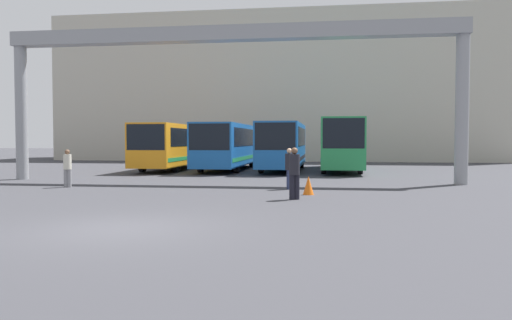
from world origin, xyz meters
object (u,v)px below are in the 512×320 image
pedestrian_mid_right (294,172)px  pedestrian_far_center (289,167)px  bus_slot_2 (283,143)px  pedestrian_near_center (67,167)px  bus_slot_3 (341,142)px  traffic_cone (308,185)px  bus_slot_0 (173,144)px  bus_slot_1 (228,144)px

pedestrian_mid_right → pedestrian_far_center: 3.53m
bus_slot_2 → pedestrian_near_center: (-8.18, -13.11, -0.93)m
bus_slot_3 → pedestrian_far_center: 13.00m
pedestrian_mid_right → traffic_cone: 1.72m
bus_slot_0 → pedestrian_far_center: bus_slot_0 is taller
pedestrian_mid_right → pedestrian_near_center: bearing=139.5°
bus_slot_1 → traffic_cone: (5.95, -14.83, -1.42)m
bus_slot_2 → traffic_cone: 14.83m
pedestrian_far_center → pedestrian_near_center: pedestrian_far_center is taller
bus_slot_2 → bus_slot_3: size_ratio=0.99×
bus_slot_3 → bus_slot_0: bearing=-179.1°
pedestrian_far_center → traffic_cone: size_ratio=2.44×
bus_slot_3 → traffic_cone: bearing=-96.2°
bus_slot_2 → bus_slot_1: bearing=176.5°
bus_slot_2 → bus_slot_3: 3.77m
bus_slot_0 → pedestrian_mid_right: 18.57m
bus_slot_1 → traffic_cone: 16.04m
bus_slot_1 → pedestrian_mid_right: bearing=-71.4°
bus_slot_3 → pedestrian_far_center: bus_slot_3 is taller
bus_slot_1 → pedestrian_mid_right: size_ratio=6.40×
bus_slot_3 → bus_slot_2: bearing=-178.8°
bus_slot_0 → pedestrian_mid_right: size_ratio=6.03×
pedestrian_far_center → pedestrian_near_center: size_ratio=1.04×
bus_slot_1 → pedestrian_far_center: size_ratio=6.72×
traffic_cone → bus_slot_0: bearing=123.8°
bus_slot_3 → pedestrian_near_center: bearing=-132.2°
bus_slot_1 → bus_slot_2: bus_slot_2 is taller
pedestrian_far_center → pedestrian_near_center: bearing=73.1°
pedestrian_near_center → bus_slot_3: bearing=-140.7°
bus_slot_2 → traffic_cone: (2.18, -14.60, -1.44)m
pedestrian_near_center → bus_slot_0: bearing=-101.4°
bus_slot_0 → pedestrian_near_center: size_ratio=6.61×
bus_slot_0 → pedestrian_mid_right: bus_slot_0 is taller
pedestrian_far_center → traffic_cone: (0.85, -1.95, -0.55)m
bus_slot_1 → pedestrian_mid_right: (5.52, -16.39, -0.82)m
bus_slot_0 → bus_slot_2: 7.54m
pedestrian_far_center → bus_slot_3: bearing=-30.5°
bus_slot_2 → bus_slot_0: bearing=-179.2°
bus_slot_3 → pedestrian_mid_right: bus_slot_3 is taller
bus_slot_1 → pedestrian_far_center: bearing=-68.4°
bus_slot_0 → pedestrian_mid_right: (9.29, -16.06, -0.82)m
pedestrian_near_center → pedestrian_mid_right: bearing=154.4°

